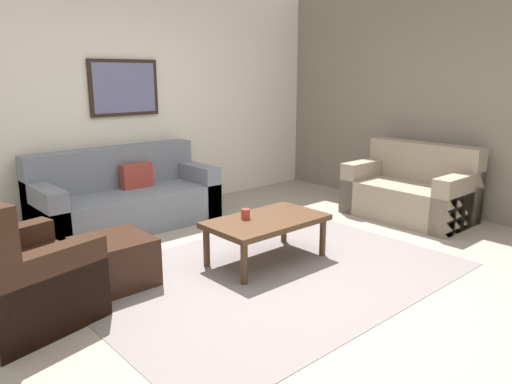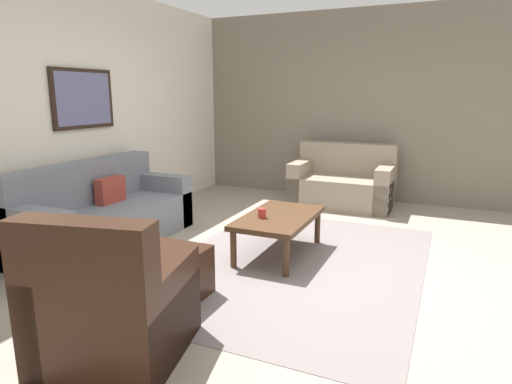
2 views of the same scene
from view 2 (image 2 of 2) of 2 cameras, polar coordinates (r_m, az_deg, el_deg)
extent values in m
plane|color=gray|center=(4.26, 5.34, -9.26)|extent=(8.00, 8.00, 0.00)
cube|color=silver|center=(5.37, -21.99, 9.79)|extent=(6.00, 0.12, 2.80)
cube|color=slate|center=(6.86, 13.86, 10.77)|extent=(0.12, 5.20, 2.80)
cube|color=slate|center=(4.26, 5.34, -9.21)|extent=(3.15, 2.27, 0.01)
cube|color=slate|center=(4.94, -18.74, -4.20)|extent=(1.99, 0.86, 0.42)
cube|color=slate|center=(5.09, -21.48, -1.23)|extent=(1.99, 0.24, 0.88)
cube|color=slate|center=(4.33, -26.89, -5.88)|extent=(0.20, 0.86, 0.62)
cube|color=slate|center=(5.58, -12.60, -0.86)|extent=(0.20, 0.86, 0.62)
cube|color=#99382D|center=(5.03, -18.45, 0.25)|extent=(0.36, 0.12, 0.28)
cube|color=gray|center=(6.43, 11.10, 0.08)|extent=(0.85, 1.41, 0.42)
cube|color=gray|center=(6.67, 11.78, 2.53)|extent=(0.24, 1.41, 0.88)
cube|color=gray|center=(6.56, 5.98, 1.41)|extent=(0.85, 0.20, 0.62)
cube|color=gray|center=(6.30, 16.50, 0.48)|extent=(0.85, 0.20, 0.62)
cube|color=black|center=(2.94, -17.59, -15.67)|extent=(0.95, 0.95, 0.44)
cube|color=black|center=(2.60, -21.26, -13.57)|extent=(0.37, 0.82, 0.95)
cube|color=black|center=(2.77, -11.70, -15.28)|extent=(0.82, 0.33, 0.60)
cube|color=black|center=(3.06, -23.08, -13.25)|extent=(0.82, 0.33, 0.60)
cube|color=black|center=(3.55, -11.64, -10.58)|extent=(0.56, 0.56, 0.40)
cylinder|color=#472D1C|center=(3.90, 3.94, -8.51)|extent=(0.06, 0.06, 0.36)
cylinder|color=#472D1C|center=(4.78, 8.02, -4.56)|extent=(0.06, 0.06, 0.36)
cylinder|color=#472D1C|center=(4.09, -2.97, -7.44)|extent=(0.06, 0.06, 0.36)
cylinder|color=#472D1C|center=(4.94, 2.21, -3.87)|extent=(0.06, 0.06, 0.36)
cube|color=#472D1C|center=(4.35, 3.00, -3.36)|extent=(1.10, 0.64, 0.05)
cylinder|color=#B2332D|center=(4.25, 0.79, -2.77)|extent=(0.08, 0.08, 0.09)
cube|color=black|center=(5.30, -21.60, 11.23)|extent=(0.86, 0.04, 0.65)
cube|color=slate|center=(5.29, -21.49, 11.24)|extent=(0.78, 0.01, 0.57)
camera|label=1|loc=(1.89, 82.05, 4.93)|focal=33.92mm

